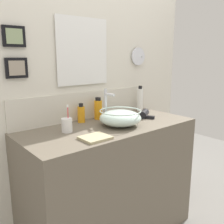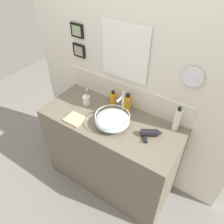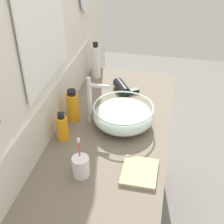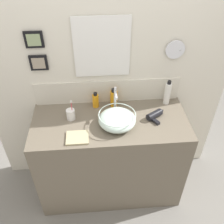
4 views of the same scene
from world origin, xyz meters
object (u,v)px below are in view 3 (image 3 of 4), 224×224
glass_bowl_sink (123,115)px  spray_bottle (96,61)px  hair_drier (122,87)px  shampoo_bottle (62,127)px  hand_towel (140,172)px  toothbrush_cup (81,166)px  soap_dispenser (73,106)px  faucet (92,97)px

glass_bowl_sink → spray_bottle: (0.48, 0.27, 0.05)m
hair_drier → spray_bottle: bearing=54.0°
shampoo_bottle → hand_towel: (-0.16, -0.40, -0.06)m
hair_drier → toothbrush_cup: bearing=176.8°
spray_bottle → hand_towel: (-0.81, -0.40, -0.10)m
soap_dispenser → spray_bottle: spray_bottle is taller
hand_towel → toothbrush_cup: bearing=103.5°
faucet → toothbrush_cup: faucet is taller
shampoo_bottle → soap_dispenser: bearing=-0.1°
spray_bottle → hand_towel: bearing=-153.8°
shampoo_bottle → spray_bottle: (0.65, -0.00, 0.04)m
faucet → soap_dispenser: bearing=92.0°
glass_bowl_sink → faucet: 0.18m
soap_dispenser → hand_towel: bearing=-128.9°
shampoo_bottle → toothbrush_cup: bearing=-144.1°
faucet → toothbrush_cup: size_ratio=1.39×
glass_bowl_sink → hand_towel: glass_bowl_sink is taller
glass_bowl_sink → toothbrush_cup: (-0.38, 0.11, -0.01)m
glass_bowl_sink → soap_dispenser: soap_dispenser is taller
toothbrush_cup → soap_dispenser: toothbrush_cup is taller
hand_towel → spray_bottle: bearing=26.2°
glass_bowl_sink → hair_drier: bearing=11.8°
toothbrush_cup → faucet: bearing=7.8°
faucet → spray_bottle: faucet is taller
shampoo_bottle → glass_bowl_sink: bearing=-57.9°
spray_bottle → shampoo_bottle: bearing=179.9°
faucet → hair_drier: 0.37m
glass_bowl_sink → hand_towel: size_ratio=1.76×
faucet → soap_dispenser: 0.12m
hair_drier → spray_bottle: (0.14, 0.20, 0.08)m
shampoo_bottle → spray_bottle: 0.65m
hair_drier → shampoo_bottle: size_ratio=1.27×
glass_bowl_sink → soap_dispenser: 0.27m
hair_drier → shampoo_bottle: shampoo_bottle is taller
hair_drier → shampoo_bottle: (-0.51, 0.20, 0.04)m
soap_dispenser → hair_drier: bearing=-29.7°
glass_bowl_sink → hand_towel: 0.35m
glass_bowl_sink → hand_towel: bearing=-158.0°
spray_bottle → soap_dispenser: bearing=179.9°
glass_bowl_sink → hand_towel: (-0.33, -0.13, -0.05)m
faucet → hair_drier: size_ratio=1.36×
soap_dispenser → hand_towel: soap_dispenser is taller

